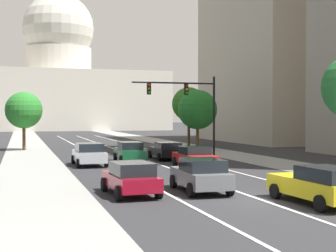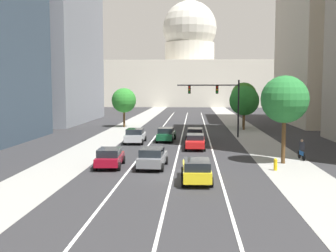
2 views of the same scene
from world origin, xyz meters
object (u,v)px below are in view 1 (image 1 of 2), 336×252
(car_gray, at_px, (201,175))
(street_tree_far_right, at_px, (198,110))
(traffic_signal_mast, at_px, (189,100))
(car_crimson, at_px, (131,178))
(street_tree_near_left, at_px, (24,110))
(car_green, at_px, (130,152))
(street_tree_near_right, at_px, (189,104))
(car_silver, at_px, (89,154))
(capitol_building, at_px, (59,84))
(car_yellow, at_px, (319,184))
(car_red, at_px, (195,157))
(car_black, at_px, (166,150))

(car_gray, relative_size, street_tree_far_right, 0.68)
(car_gray, distance_m, traffic_signal_mast, 20.67)
(car_crimson, bearing_deg, street_tree_near_left, 5.00)
(car_crimson, relative_size, car_green, 0.92)
(car_green, distance_m, street_tree_near_right, 20.71)
(car_crimson, relative_size, car_silver, 0.92)
(capitol_building, height_order, car_yellow, capitol_building)
(car_silver, distance_m, street_tree_far_right, 20.38)
(car_red, relative_size, street_tree_near_left, 0.80)
(capitol_building, relative_size, street_tree_near_left, 8.82)
(car_black, distance_m, street_tree_near_right, 18.01)
(street_tree_near_left, bearing_deg, car_red, -63.09)
(car_gray, relative_size, street_tree_near_left, 0.72)
(car_black, bearing_deg, car_gray, 170.33)
(traffic_signal_mast, bearing_deg, capitol_building, 92.97)
(capitol_building, xyz_separation_m, car_silver, (-4.92, -93.66, -10.89))
(car_gray, xyz_separation_m, street_tree_far_right, (10.32, 28.38, 3.38))
(street_tree_near_right, bearing_deg, street_tree_far_right, -96.06)
(car_green, bearing_deg, car_red, -145.86)
(traffic_signal_mast, bearing_deg, car_crimson, -116.28)
(car_red, xyz_separation_m, car_gray, (-3.29, -9.90, 0.05))
(car_silver, bearing_deg, car_gray, -167.02)
(car_green, bearing_deg, street_tree_far_right, -35.61)
(capitol_building, distance_m, car_silver, 94.41)
(car_gray, distance_m, street_tree_near_right, 34.43)
(street_tree_near_left, bearing_deg, car_silver, -76.41)
(car_yellow, xyz_separation_m, car_black, (-0.01, 20.97, -0.06))
(capitol_building, relative_size, traffic_signal_mast, 7.01)
(car_black, bearing_deg, capitol_building, 2.54)
(car_silver, xyz_separation_m, car_green, (3.28, 1.66, -0.01))
(street_tree_far_right, bearing_deg, capitol_building, 96.28)
(traffic_signal_mast, bearing_deg, car_green, -146.91)
(car_silver, bearing_deg, street_tree_far_right, -43.15)
(car_silver, height_order, car_gray, car_silver)
(capitol_building, bearing_deg, car_gray, -90.88)
(car_yellow, xyz_separation_m, street_tree_near_left, (-10.84, 35.63, 3.28))
(car_gray, bearing_deg, car_green, 2.45)
(car_gray, distance_m, street_tree_near_left, 32.32)
(car_red, distance_m, car_green, 6.27)
(car_red, bearing_deg, car_crimson, 147.29)
(car_green, bearing_deg, car_silver, 119.33)
(street_tree_near_right, bearing_deg, car_crimson, -113.41)
(car_green, bearing_deg, car_yellow, -167.95)
(car_silver, height_order, car_green, car_silver)
(car_red, relative_size, traffic_signal_mast, 0.64)
(car_crimson, bearing_deg, capitol_building, -5.44)
(car_crimson, bearing_deg, traffic_signal_mast, -29.09)
(car_crimson, height_order, car_green, car_green)
(car_yellow, bearing_deg, car_green, 7.67)
(street_tree_near_right, bearing_deg, traffic_signal_mast, -109.00)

